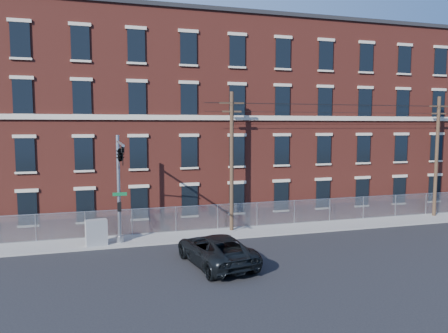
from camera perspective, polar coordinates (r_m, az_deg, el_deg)
ground at (r=25.94m, az=0.48°, el=-11.85°), size 140.00×140.00×0.00m
sidewalk at (r=35.35m, az=17.12°, el=-7.30°), size 65.00×3.00×0.12m
mill_building at (r=42.24m, az=10.71°, el=5.95°), size 55.30×14.32×16.30m
chain_link_fence at (r=36.22m, az=16.03°, el=-5.35°), size 59.06×0.06×1.85m
traffic_signal_mast at (r=26.02m, az=-13.69°, el=0.17°), size 0.90×6.75×7.00m
utility_pole_near at (r=30.80m, az=1.04°, el=1.03°), size 1.80×0.28×10.00m
utility_pole_mid at (r=40.03m, az=26.46°, el=1.48°), size 1.80×0.28×10.00m
overhead_wires at (r=39.99m, az=26.69°, el=6.89°), size 40.00×0.62×0.62m
pickup_truck at (r=24.22m, az=-1.12°, el=-10.99°), size 3.78×6.53×1.71m
utility_cabinet at (r=28.71m, az=-16.63°, el=-8.42°), size 1.40×0.85×1.64m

